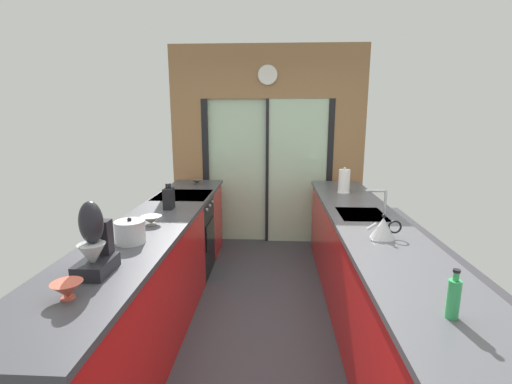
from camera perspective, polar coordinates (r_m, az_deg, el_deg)
ground_plane at (r=3.72m, az=1.01°, el=-16.99°), size 5.04×7.60×0.02m
back_wall_unit at (r=5.06m, az=1.79°, el=8.98°), size 2.64×0.12×2.70m
left_counter_run at (r=3.25m, az=-15.95°, el=-12.65°), size 0.62×3.80×0.92m
right_counter_run at (r=3.34m, az=17.05°, el=-12.05°), size 0.62×3.80×0.92m
sink_faucet at (r=3.41m, az=19.03°, el=-0.83°), size 0.19×0.02×0.23m
oven_range at (r=4.25m, az=-11.08°, el=-6.57°), size 0.60×0.60×0.92m
mixing_bowl_near at (r=2.04m, az=-27.42°, el=-13.45°), size 0.15×0.15×0.09m
mixing_bowl_mid at (r=3.08m, az=-16.07°, el=-4.22°), size 0.17×0.17×0.07m
mixing_bowl_far at (r=4.72m, az=-9.27°, el=1.61°), size 0.14×0.14×0.06m
knife_block at (r=3.53m, az=-13.49°, el=-0.97°), size 0.08×0.14×0.24m
stand_mixer at (r=2.23m, az=-23.94°, el=-7.71°), size 0.17×0.27×0.42m
stock_pot at (r=2.68m, az=-19.07°, el=-5.90°), size 0.21×0.21×0.18m
kettle at (r=2.79m, az=19.28°, el=-5.29°), size 0.25×0.17×0.18m
soap_bottle at (r=1.86m, az=28.51°, el=-14.33°), size 0.06×0.06×0.23m
paper_towel_roll at (r=4.23m, az=13.62°, el=1.62°), size 0.15×0.15×0.30m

